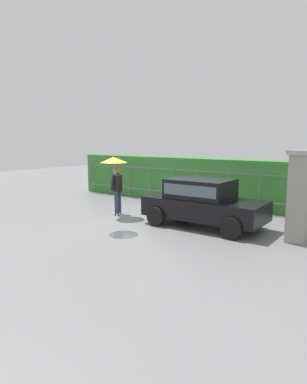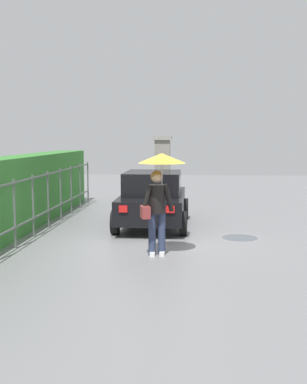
{
  "view_description": "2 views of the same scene",
  "coord_description": "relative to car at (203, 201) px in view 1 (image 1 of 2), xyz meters",
  "views": [
    {
      "loc": [
        6.87,
        -9.14,
        2.7
      ],
      "look_at": [
        0.31,
        -0.04,
        0.96
      ],
      "focal_mm": 32.08,
      "sensor_mm": 36.0,
      "label": 1
    },
    {
      "loc": [
        -10.95,
        -0.84,
        2.4
      ],
      "look_at": [
        0.36,
        0.09,
        1.11
      ],
      "focal_mm": 45.66,
      "sensor_mm": 36.0,
      "label": 2
    }
  ],
  "objects": [
    {
      "name": "ground_plane",
      "position": [
        -2.0,
        -0.23,
        -0.8
      ],
      "size": [
        40.0,
        40.0,
        0.0
      ],
      "primitive_type": "plane",
      "color": "slate"
    },
    {
      "name": "car",
      "position": [
        0.0,
        0.0,
        0.0
      ],
      "size": [
        3.74,
        1.86,
        1.48
      ],
      "rotation": [
        0.0,
        0.0,
        0.0
      ],
      "color": "black",
      "rests_on": "ground"
    },
    {
      "name": "puddle_near",
      "position": [
        -1.36,
        -2.19,
        -0.8
      ],
      "size": [
        0.84,
        0.84,
        0.0
      ],
      "primitive_type": "cylinder",
      "color": "#4C545B",
      "rests_on": "ground"
    },
    {
      "name": "pedestrian",
      "position": [
        -3.26,
        -0.39,
        0.71
      ],
      "size": [
        0.95,
        0.95,
        2.07
      ],
      "rotation": [
        0.0,
        0.0,
        -2.88
      ],
      "color": "#2D3856",
      "rests_on": "ground"
    },
    {
      "name": "hedge_row",
      "position": [
        -1.63,
        3.46,
        0.15
      ],
      "size": [
        13.25,
        0.9,
        1.9
      ],
      "primitive_type": "cube",
      "color": "#387F33",
      "rests_on": "ground"
    },
    {
      "name": "fence_section",
      "position": [
        -1.63,
        2.76,
        0.02
      ],
      "size": [
        12.3,
        0.05,
        1.5
      ],
      "color": "#59605B",
      "rests_on": "ground"
    },
    {
      "name": "gate_pillar",
      "position": [
        2.8,
        -0.07,
        0.44
      ],
      "size": [
        0.6,
        0.6,
        2.42
      ],
      "color": "gray",
      "rests_on": "ground"
    }
  ]
}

